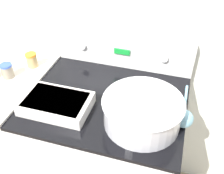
# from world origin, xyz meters

# --- Properties ---
(kitchen_wall) EXTENTS (8.00, 0.05, 2.50)m
(kitchen_wall) POSITION_xyz_m (0.00, 0.71, 1.25)
(kitchen_wall) COLOR silver
(kitchen_wall) RESTS_ON ground_plane
(stove_range) EXTENTS (0.79, 0.70, 0.93)m
(stove_range) POSITION_xyz_m (0.00, 0.34, 0.47)
(stove_range) COLOR silver
(stove_range) RESTS_ON ground_plane
(control_panel) EXTENTS (0.79, 0.07, 0.20)m
(control_panel) POSITION_xyz_m (0.00, 0.65, 1.03)
(control_panel) COLOR silver
(control_panel) RESTS_ON stove_range
(side_counter) EXTENTS (0.65, 0.67, 0.94)m
(side_counter) POSITION_xyz_m (-0.72, 0.34, 0.47)
(side_counter) COLOR silver
(side_counter) RESTS_ON ground_plane
(mixing_bowl) EXTENTS (0.36, 0.36, 0.13)m
(mixing_bowl) POSITION_xyz_m (0.20, 0.21, 1.01)
(mixing_bowl) COLOR silver
(mixing_bowl) RESTS_ON stove_range
(casserole_dish) EXTENTS (0.32, 0.21, 0.06)m
(casserole_dish) POSITION_xyz_m (-0.21, 0.19, 0.97)
(casserole_dish) COLOR silver
(casserole_dish) RESTS_ON stove_range
(ladle) EXTENTS (0.08, 0.33, 0.08)m
(ladle) POSITION_xyz_m (0.38, 0.26, 0.97)
(ladle) COLOR #7AB2C6
(ladle) RESTS_ON stove_range
(spice_jar_orange_cap) EXTENTS (0.06, 0.06, 0.08)m
(spice_jar_orange_cap) POSITION_xyz_m (-0.50, 0.47, 0.99)
(spice_jar_orange_cap) COLOR tan
(spice_jar_orange_cap) RESTS_ON side_counter
(spice_jar_blue_cap) EXTENTS (0.06, 0.06, 0.08)m
(spice_jar_blue_cap) POSITION_xyz_m (-0.57, 0.33, 0.99)
(spice_jar_blue_cap) COLOR gray
(spice_jar_blue_cap) RESTS_ON side_counter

